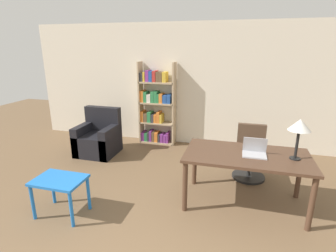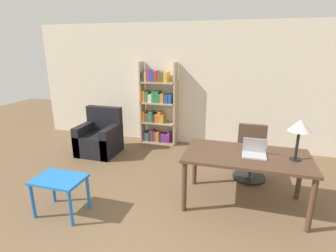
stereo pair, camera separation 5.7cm
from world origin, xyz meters
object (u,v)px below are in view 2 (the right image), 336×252
(armchair, at_px, (100,139))
(bookshelf, at_px, (157,107))
(laptop, at_px, (254,152))
(office_chair, at_px, (251,155))
(side_table_blue, at_px, (59,184))
(table_lamp, at_px, (300,127))
(desk, at_px, (246,161))

(armchair, distance_m, bookshelf, 1.46)
(armchair, bearing_deg, laptop, -20.43)
(armchair, bearing_deg, office_chair, -4.35)
(bookshelf, bearing_deg, side_table_blue, -96.85)
(table_lamp, bearing_deg, office_chair, 119.46)
(desk, distance_m, table_lamp, 0.81)
(laptop, bearing_deg, armchair, 159.57)
(office_chair, distance_m, side_table_blue, 3.05)
(desk, relative_size, armchair, 1.76)
(office_chair, bearing_deg, table_lamp, -60.54)
(laptop, height_order, side_table_blue, laptop)
(desk, bearing_deg, laptop, 0.90)
(laptop, distance_m, side_table_blue, 2.64)
(table_lamp, xyz_separation_m, armchair, (-3.57, 1.14, -0.91))
(desk, height_order, bookshelf, bookshelf)
(side_table_blue, bearing_deg, armchair, 106.45)
(laptop, bearing_deg, side_table_blue, -159.74)
(desk, distance_m, armchair, 3.20)
(laptop, bearing_deg, bookshelf, 135.05)
(table_lamp, distance_m, office_chair, 1.32)
(table_lamp, bearing_deg, laptop, -179.71)
(laptop, distance_m, armchair, 3.30)
(desk, distance_m, side_table_blue, 2.54)
(laptop, xyz_separation_m, bookshelf, (-2.09, 2.09, 0.03))
(desk, height_order, table_lamp, table_lamp)
(side_table_blue, relative_size, armchair, 0.68)
(office_chair, height_order, bookshelf, bookshelf)
(side_table_blue, bearing_deg, table_lamp, 17.03)
(laptop, bearing_deg, desk, -179.10)
(laptop, height_order, table_lamp, table_lamp)
(bookshelf, bearing_deg, desk, -46.28)
(desk, bearing_deg, table_lamp, 0.39)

